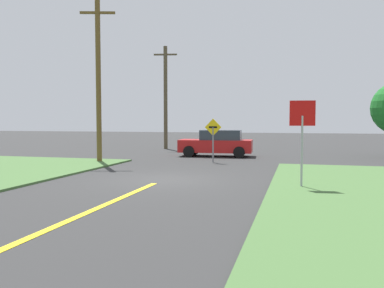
{
  "coord_description": "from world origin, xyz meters",
  "views": [
    {
      "loc": [
        4.8,
        -13.77,
        2.17
      ],
      "look_at": [
        -0.05,
        4.21,
        1.09
      ],
      "focal_mm": 36.84,
      "sensor_mm": 36.0,
      "label": 1
    }
  ],
  "objects": [
    {
      "name": "direction_sign",
      "position": [
        0.49,
        6.48,
        1.43
      ],
      "size": [
        0.9,
        0.11,
        2.3
      ],
      "color": "slate",
      "rests_on": "ground"
    },
    {
      "name": "car_approaching_junction",
      "position": [
        -0.01,
        10.02,
        0.8
      ],
      "size": [
        4.55,
        2.18,
        1.62
      ],
      "rotation": [
        0.0,
        0.0,
        3.21
      ],
      "color": "red",
      "rests_on": "ground"
    },
    {
      "name": "ground_plane",
      "position": [
        0.0,
        0.0,
        0.0
      ],
      "size": [
        120.0,
        120.0,
        0.0
      ],
      "primitive_type": "plane",
      "color": "#2E2E2E"
    },
    {
      "name": "stop_sign",
      "position": [
        4.93,
        -0.71,
        2.01
      ],
      "size": [
        0.8,
        0.15,
        2.83
      ],
      "rotation": [
        0.0,
        0.0,
        3.28
      ],
      "color": "#9EA0A8",
      "rests_on": "ground"
    },
    {
      "name": "lane_stripe_center",
      "position": [
        0.0,
        -8.0,
        0.01
      ],
      "size": [
        0.2,
        14.0,
        0.01
      ],
      "primitive_type": "cube",
      "color": "yellow",
      "rests_on": "ground"
    },
    {
      "name": "utility_pole_far",
      "position": [
        -5.19,
        15.38,
        4.09
      ],
      "size": [
        1.79,
        0.48,
        7.94
      ],
      "color": "brown",
      "rests_on": "ground"
    },
    {
      "name": "utility_pole_mid",
      "position": [
        -5.25,
        4.84,
        4.36
      ],
      "size": [
        1.76,
        0.62,
        8.41
      ],
      "color": "brown",
      "rests_on": "ground"
    }
  ]
}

